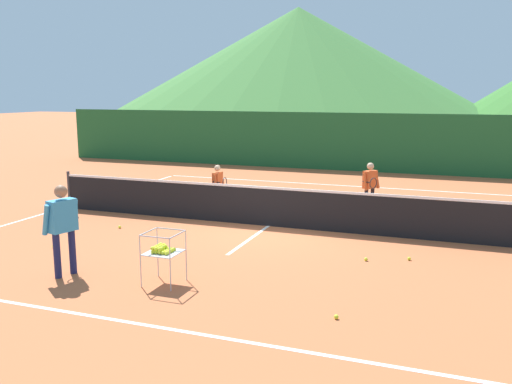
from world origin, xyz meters
TOP-DOWN VIEW (x-y plane):
  - ground_plane at (0.00, 0.00)m, footprint 120.00×120.00m
  - line_baseline_near at (0.00, -6.00)m, footprint 12.19×0.08m
  - line_baseline_far at (0.00, 6.36)m, footprint 12.19×0.08m
  - line_sideline_west at (-6.10, 0.00)m, footprint 0.08×12.37m
  - line_service_center at (0.00, 0.00)m, footprint 0.08×5.10m
  - tennis_net at (0.00, 0.00)m, footprint 11.84×0.08m
  - instructor at (-2.22, -4.66)m, footprint 0.44×0.81m
  - student_0 at (-1.89, 1.23)m, footprint 0.41×0.60m
  - student_1 at (2.08, 2.33)m, footprint 0.45×0.73m
  - ball_cart at (-0.38, -4.43)m, footprint 0.58×0.58m
  - tennis_ball_0 at (3.45, -1.65)m, footprint 0.07×0.07m
  - tennis_ball_1 at (2.67, -1.97)m, footprint 0.07×0.07m
  - tennis_ball_2 at (-3.27, -1.45)m, footprint 0.07×0.07m
  - tennis_ball_3 at (-4.30, -2.17)m, footprint 0.07×0.07m
  - tennis_ball_4 at (2.70, -4.87)m, footprint 0.07×0.07m
  - tennis_ball_5 at (-3.61, -3.34)m, footprint 0.07×0.07m
  - windscreen_fence at (0.00, 10.04)m, footprint 26.83×0.08m
  - hill_0 at (-18.76, 68.27)m, footprint 55.78×55.78m

SIDE VIEW (x-z plane):
  - ground_plane at x=0.00m, z-range 0.00..0.00m
  - line_baseline_near at x=0.00m, z-range 0.00..0.01m
  - line_baseline_far at x=0.00m, z-range 0.00..0.01m
  - line_sideline_west at x=-6.10m, z-range 0.00..0.01m
  - line_service_center at x=0.00m, z-range 0.00..0.01m
  - tennis_ball_0 at x=3.45m, z-range 0.00..0.07m
  - tennis_ball_1 at x=2.67m, z-range 0.00..0.07m
  - tennis_ball_2 at x=-3.27m, z-range 0.00..0.07m
  - tennis_ball_3 at x=-4.30m, z-range 0.00..0.07m
  - tennis_ball_4 at x=2.70m, z-range 0.00..0.07m
  - tennis_ball_5 at x=-3.61m, z-range 0.00..0.07m
  - tennis_net at x=0.00m, z-range -0.03..1.02m
  - ball_cart at x=-0.38m, z-range 0.14..1.04m
  - student_0 at x=-1.89m, z-range 0.13..1.39m
  - student_1 at x=2.08m, z-range 0.14..1.50m
  - instructor at x=-2.22m, z-range 0.16..1.80m
  - windscreen_fence at x=0.00m, z-range 0.00..2.38m
  - hill_0 at x=-18.76m, z-range 0.00..15.49m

